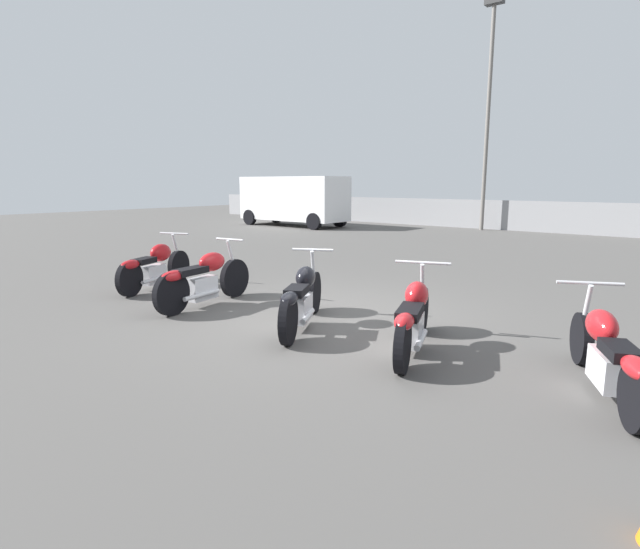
% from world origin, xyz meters
% --- Properties ---
extents(ground_plane, '(60.00, 60.00, 0.00)m').
position_xyz_m(ground_plane, '(0.00, 0.00, 0.00)').
color(ground_plane, '#514F4C').
extents(fence_back, '(40.00, 0.04, 1.22)m').
position_xyz_m(fence_back, '(0.00, 15.35, 0.61)').
color(fence_back, gray).
rests_on(fence_back, ground_plane).
extents(light_pole_left, '(0.70, 0.35, 8.89)m').
position_xyz_m(light_pole_left, '(-3.50, 14.79, 5.15)').
color(light_pole_left, slate).
rests_on(light_pole_left, ground_plane).
extents(motorcycle_slot_0, '(0.95, 1.98, 0.98)m').
position_xyz_m(motorcycle_slot_0, '(-3.69, -0.42, 0.42)').
color(motorcycle_slot_0, black).
rests_on(motorcycle_slot_0, ground_plane).
extents(motorcycle_slot_1, '(0.63, 2.08, 1.02)m').
position_xyz_m(motorcycle_slot_1, '(-1.91, -0.67, 0.44)').
color(motorcycle_slot_1, black).
rests_on(motorcycle_slot_1, ground_plane).
extents(motorcycle_slot_2, '(1.17, 1.97, 0.99)m').
position_xyz_m(motorcycle_slot_2, '(0.10, -0.60, 0.41)').
color(motorcycle_slot_2, black).
rests_on(motorcycle_slot_2, ground_plane).
extents(motorcycle_slot_3, '(0.98, 2.00, 0.96)m').
position_xyz_m(motorcycle_slot_3, '(1.74, -0.51, 0.41)').
color(motorcycle_slot_3, black).
rests_on(motorcycle_slot_3, ground_plane).
extents(motorcycle_slot_4, '(1.11, 1.94, 0.93)m').
position_xyz_m(motorcycle_slot_4, '(3.71, -0.44, 0.39)').
color(motorcycle_slot_4, black).
rests_on(motorcycle_slot_4, ground_plane).
extents(parked_van, '(5.17, 2.00, 2.20)m').
position_xyz_m(parked_van, '(-10.92, 11.35, 1.22)').
color(parked_van, white).
rests_on(parked_van, ground_plane).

